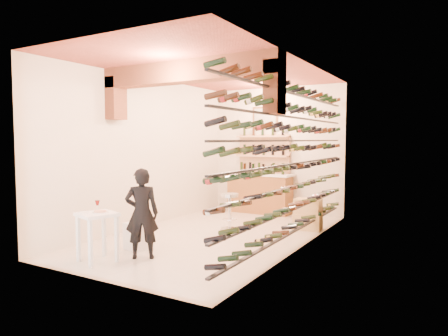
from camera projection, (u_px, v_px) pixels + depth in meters
name	position (u px, v px, depth m)	size (l,w,h in m)	color
ground	(216.00, 235.00, 7.97)	(6.00, 6.00, 0.00)	beige
room_shell	(209.00, 119.00, 7.58)	(3.52, 6.02, 3.21)	beige
wine_rack	(291.00, 158.00, 7.10)	(0.32, 5.70, 2.56)	black
back_counter	(260.00, 192.00, 10.37)	(1.70, 0.62, 1.29)	#915C2D
back_shelving	(264.00, 167.00, 10.53)	(1.40, 0.31, 2.73)	tan
tasting_table	(97.00, 222.00, 6.18)	(0.65, 0.65, 0.92)	white
white_stool	(138.00, 236.00, 6.93)	(0.37, 0.37, 0.46)	white
person	(142.00, 213.00, 6.35)	(0.52, 0.34, 1.43)	black
chrome_barstool	(230.00, 209.00, 8.39)	(0.39, 0.39, 0.76)	silver
crate_lower	(308.00, 222.00, 8.43)	(0.55, 0.39, 0.33)	tan
crate_upper	(308.00, 206.00, 8.41)	(0.53, 0.36, 0.31)	tan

